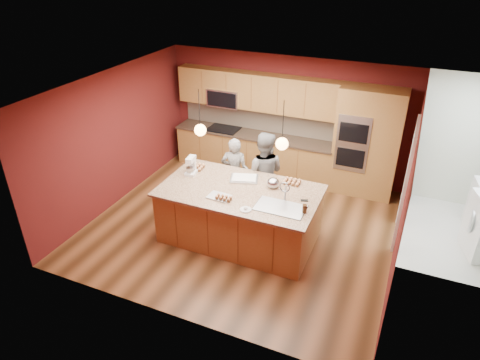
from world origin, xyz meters
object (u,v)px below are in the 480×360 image
at_px(person_right, 263,173).
at_px(mixing_bowl, 273,183).
at_px(stand_mixer, 191,167).
at_px(island, 240,214).
at_px(person_left, 234,173).

bearing_deg(person_right, mixing_bowl, 110.63).
relative_size(stand_mixer, mixing_bowl, 1.53).
bearing_deg(stand_mixer, island, -16.61).
relative_size(person_right, mixing_bowl, 7.60).
xyz_separation_m(island, mixing_bowl, (0.49, 0.30, 0.58)).
xyz_separation_m(person_left, mixing_bowl, (1.05, -0.72, 0.36)).
bearing_deg(mixing_bowl, stand_mixer, -175.82).
bearing_deg(person_right, island, 76.42).
bearing_deg(mixing_bowl, person_right, 121.83).
distance_m(person_left, stand_mixer, 1.06).
relative_size(person_right, stand_mixer, 4.96).
xyz_separation_m(stand_mixer, mixing_bowl, (1.55, 0.11, -0.06)).
height_order(island, mixing_bowl, island).
relative_size(island, stand_mixer, 8.07).
distance_m(island, person_left, 1.19).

